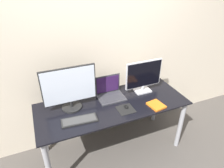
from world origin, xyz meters
TOP-DOWN VIEW (x-y plane):
  - ground_plane at (0.00, 0.00)m, footprint 12.00×12.00m
  - wall_back at (0.00, 0.80)m, footprint 7.00×0.05m
  - desk at (0.00, 0.37)m, footprint 1.86×0.73m
  - monitor_left at (-0.48, 0.48)m, footprint 0.62×0.24m
  - monitor_right at (0.49, 0.48)m, footprint 0.50×0.15m
  - laptop at (0.03, 0.53)m, footprint 0.34×0.27m
  - keyboard at (-0.46, 0.21)m, footprint 0.40×0.18m
  - mousepad at (0.10, 0.20)m, footprint 0.19×0.19m
  - mouse at (0.11, 0.22)m, footprint 0.04×0.06m
  - book at (0.47, 0.12)m, footprint 0.19×0.21m

SIDE VIEW (x-z plane):
  - ground_plane at x=0.00m, z-range 0.00..0.00m
  - desk at x=0.00m, z-range 0.25..1.02m
  - mousepad at x=0.10m, z-range 0.76..0.77m
  - keyboard at x=-0.46m, z-range 0.76..0.78m
  - book at x=0.47m, z-range 0.76..0.79m
  - mouse at x=0.11m, z-range 0.77..0.80m
  - laptop at x=0.03m, z-range 0.69..0.96m
  - monitor_right at x=0.49m, z-range 0.77..1.21m
  - monitor_left at x=-0.48m, z-range 0.77..1.30m
  - wall_back at x=0.00m, z-range 0.00..2.50m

